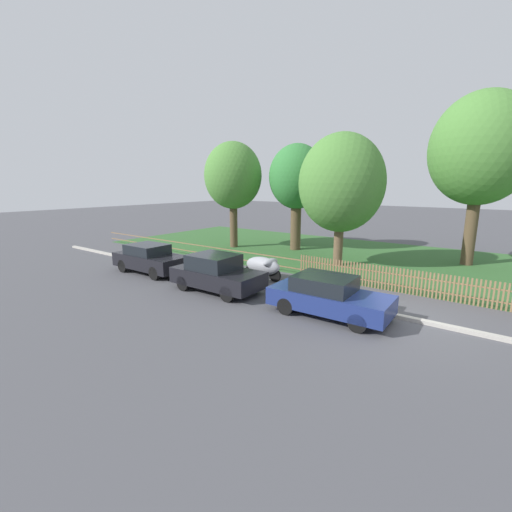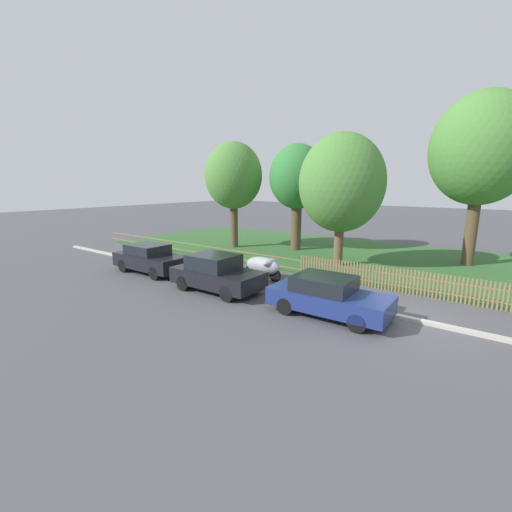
{
  "view_description": "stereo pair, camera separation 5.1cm",
  "coord_description": "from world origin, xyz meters",
  "px_view_note": "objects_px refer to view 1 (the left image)",
  "views": [
    {
      "loc": [
        2.29,
        -11.04,
        4.26
      ],
      "look_at": [
        -6.59,
        1.02,
        1.1
      ],
      "focal_mm": 24.0,
      "sensor_mm": 36.0,
      "label": 1
    },
    {
      "loc": [
        2.33,
        -11.01,
        4.26
      ],
      "look_at": [
        -6.59,
        1.02,
        1.1
      ],
      "focal_mm": 24.0,
      "sensor_mm": 36.0,
      "label": 2
    }
  ],
  "objects_px": {
    "parked_car_black_saloon": "(217,273)",
    "tree_far_left": "(481,150)",
    "tree_behind_motorcycle": "(297,178)",
    "tree_mid_park": "(341,183)",
    "parked_car_silver_hatchback": "(150,258)",
    "tree_nearest_kerb": "(233,176)",
    "parked_car_navy_estate": "(328,296)",
    "covered_motorcycle": "(264,266)"
  },
  "relations": [
    {
      "from": "parked_car_black_saloon",
      "to": "tree_far_left",
      "type": "relative_size",
      "value": 0.43
    },
    {
      "from": "tree_behind_motorcycle",
      "to": "tree_mid_park",
      "type": "xyz_separation_m",
      "value": [
        4.08,
        -2.57,
        -0.35
      ]
    },
    {
      "from": "parked_car_silver_hatchback",
      "to": "tree_nearest_kerb",
      "type": "distance_m",
      "value": 8.88
    },
    {
      "from": "parked_car_navy_estate",
      "to": "covered_motorcycle",
      "type": "distance_m",
      "value": 4.8
    },
    {
      "from": "covered_motorcycle",
      "to": "tree_far_left",
      "type": "xyz_separation_m",
      "value": [
        7.13,
        8.86,
        5.31
      ]
    },
    {
      "from": "parked_car_black_saloon",
      "to": "covered_motorcycle",
      "type": "xyz_separation_m",
      "value": [
        0.56,
        2.51,
        -0.1
      ]
    },
    {
      "from": "covered_motorcycle",
      "to": "tree_behind_motorcycle",
      "type": "height_order",
      "value": "tree_behind_motorcycle"
    },
    {
      "from": "parked_car_silver_hatchback",
      "to": "parked_car_navy_estate",
      "type": "distance_m",
      "value": 9.37
    },
    {
      "from": "parked_car_navy_estate",
      "to": "covered_motorcycle",
      "type": "height_order",
      "value": "parked_car_navy_estate"
    },
    {
      "from": "tree_behind_motorcycle",
      "to": "parked_car_black_saloon",
      "type": "bearing_deg",
      "value": -78.69
    },
    {
      "from": "parked_car_navy_estate",
      "to": "tree_mid_park",
      "type": "height_order",
      "value": "tree_mid_park"
    },
    {
      "from": "tree_mid_park",
      "to": "covered_motorcycle",
      "type": "bearing_deg",
      "value": -108.78
    },
    {
      "from": "covered_motorcycle",
      "to": "tree_far_left",
      "type": "relative_size",
      "value": 0.22
    },
    {
      "from": "covered_motorcycle",
      "to": "tree_nearest_kerb",
      "type": "relative_size",
      "value": 0.28
    },
    {
      "from": "tree_behind_motorcycle",
      "to": "tree_far_left",
      "type": "distance_m",
      "value": 9.86
    },
    {
      "from": "tree_behind_motorcycle",
      "to": "covered_motorcycle",
      "type": "bearing_deg",
      "value": -70.87
    },
    {
      "from": "covered_motorcycle",
      "to": "tree_mid_park",
      "type": "relative_size",
      "value": 0.29
    },
    {
      "from": "parked_car_silver_hatchback",
      "to": "parked_car_black_saloon",
      "type": "height_order",
      "value": "parked_car_black_saloon"
    },
    {
      "from": "tree_behind_motorcycle",
      "to": "tree_mid_park",
      "type": "distance_m",
      "value": 4.83
    },
    {
      "from": "tree_far_left",
      "to": "tree_behind_motorcycle",
      "type": "bearing_deg",
      "value": -170.23
    },
    {
      "from": "parked_car_navy_estate",
      "to": "tree_behind_motorcycle",
      "type": "height_order",
      "value": "tree_behind_motorcycle"
    },
    {
      "from": "parked_car_black_saloon",
      "to": "tree_far_left",
      "type": "bearing_deg",
      "value": 55.26
    },
    {
      "from": "tree_far_left",
      "to": "parked_car_silver_hatchback",
      "type": "bearing_deg",
      "value": -137.75
    },
    {
      "from": "parked_car_navy_estate",
      "to": "tree_far_left",
      "type": "relative_size",
      "value": 0.45
    },
    {
      "from": "tree_nearest_kerb",
      "to": "tree_mid_park",
      "type": "relative_size",
      "value": 1.03
    },
    {
      "from": "parked_car_navy_estate",
      "to": "tree_behind_motorcycle",
      "type": "bearing_deg",
      "value": 124.11
    },
    {
      "from": "tree_mid_park",
      "to": "tree_far_left",
      "type": "height_order",
      "value": "tree_far_left"
    },
    {
      "from": "parked_car_black_saloon",
      "to": "tree_nearest_kerb",
      "type": "distance_m",
      "value": 10.7
    },
    {
      "from": "tree_behind_motorcycle",
      "to": "tree_far_left",
      "type": "bearing_deg",
      "value": 9.77
    },
    {
      "from": "tree_behind_motorcycle",
      "to": "tree_far_left",
      "type": "height_order",
      "value": "tree_far_left"
    },
    {
      "from": "parked_car_silver_hatchback",
      "to": "tree_nearest_kerb",
      "type": "relative_size",
      "value": 0.56
    },
    {
      "from": "parked_car_black_saloon",
      "to": "covered_motorcycle",
      "type": "bearing_deg",
      "value": 76.84
    },
    {
      "from": "tree_far_left",
      "to": "tree_nearest_kerb",
      "type": "bearing_deg",
      "value": -166.07
    },
    {
      "from": "parked_car_black_saloon",
      "to": "parked_car_navy_estate",
      "type": "distance_m",
      "value": 4.77
    },
    {
      "from": "tree_behind_motorcycle",
      "to": "tree_mid_park",
      "type": "relative_size",
      "value": 0.99
    },
    {
      "from": "tree_mid_park",
      "to": "tree_behind_motorcycle",
      "type": "bearing_deg",
      "value": 147.75
    },
    {
      "from": "parked_car_silver_hatchback",
      "to": "covered_motorcycle",
      "type": "xyz_separation_m",
      "value": [
        5.15,
        2.3,
        -0.08
      ]
    },
    {
      "from": "parked_car_black_saloon",
      "to": "covered_motorcycle",
      "type": "relative_size",
      "value": 1.93
    },
    {
      "from": "tree_nearest_kerb",
      "to": "tree_far_left",
      "type": "distance_m",
      "value": 13.97
    },
    {
      "from": "parked_car_black_saloon",
      "to": "tree_mid_park",
      "type": "relative_size",
      "value": 0.56
    },
    {
      "from": "parked_car_navy_estate",
      "to": "tree_mid_park",
      "type": "distance_m",
      "value": 8.26
    },
    {
      "from": "parked_car_silver_hatchback",
      "to": "tree_nearest_kerb",
      "type": "bearing_deg",
      "value": 98.33
    }
  ]
}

